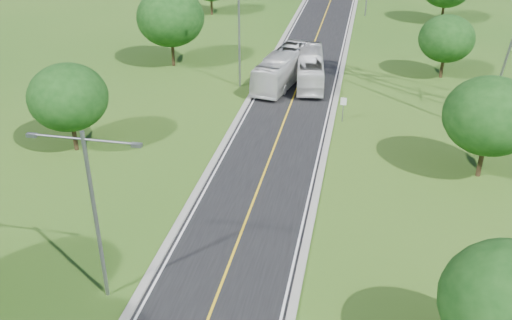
{
  "coord_description": "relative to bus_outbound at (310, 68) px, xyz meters",
  "views": [
    {
      "loc": [
        6.91,
        -10.26,
        21.53
      ],
      "look_at": [
        0.06,
        23.64,
        3.0
      ],
      "focal_mm": 40.0,
      "sensor_mm": 36.0,
      "label": 1
    }
  ],
  "objects": [
    {
      "name": "road",
      "position": [
        -1.08,
        18.5,
        -1.59
      ],
      "size": [
        8.0,
        150.0,
        0.06
      ],
      "primitive_type": "cube",
      "color": "black",
      "rests_on": "ground"
    },
    {
      "name": "tree_rc",
      "position": [
        13.92,
        4.5,
        2.71
      ],
      "size": [
        5.88,
        5.88,
        6.84
      ],
      "color": "black",
      "rests_on": "ground"
    },
    {
      "name": "speed_limit_sign",
      "position": [
        4.12,
        -9.51,
        -0.02
      ],
      "size": [
        0.55,
        0.09,
        2.4
      ],
      "color": "slate",
      "rests_on": "ground"
    },
    {
      "name": "bus_inbound",
      "position": [
        -2.82,
        -0.74,
        0.11
      ],
      "size": [
        4.84,
        12.36,
        3.36
      ],
      "primitive_type": "imported",
      "rotation": [
        0.0,
        0.0,
        -0.17
      ],
      "color": "silver",
      "rests_on": "road"
    },
    {
      "name": "tree_lc",
      "position": [
        -16.08,
        2.5,
        3.95
      ],
      "size": [
        7.56,
        7.56,
        8.79
      ],
      "color": "black",
      "rests_on": "ground"
    },
    {
      "name": "tree_lb",
      "position": [
        -17.08,
        -19.5,
        3.02
      ],
      "size": [
        6.3,
        6.3,
        7.33
      ],
      "color": "black",
      "rests_on": "ground"
    },
    {
      "name": "streetlight_near_left",
      "position": [
        -7.08,
        -35.5,
        4.32
      ],
      "size": [
        5.9,
        0.25,
        10.0
      ],
      "color": "slate",
      "rests_on": "ground"
    },
    {
      "name": "streetlight_mid_left",
      "position": [
        -7.08,
        -2.5,
        4.32
      ],
      "size": [
        5.9,
        0.25,
        10.0
      ],
      "color": "slate",
      "rests_on": "ground"
    },
    {
      "name": "curb_left",
      "position": [
        -5.33,
        18.5,
        -1.51
      ],
      "size": [
        0.5,
        150.0,
        0.22
      ],
      "primitive_type": "cube",
      "color": "gray",
      "rests_on": "ground"
    },
    {
      "name": "tree_rb",
      "position": [
        14.92,
        -17.5,
        3.33
      ],
      "size": [
        6.72,
        6.72,
        7.82
      ],
      "color": "black",
      "rests_on": "ground"
    },
    {
      "name": "curb_right",
      "position": [
        3.17,
        18.5,
        -1.51
      ],
      "size": [
        0.5,
        150.0,
        0.22
      ],
      "primitive_type": "cube",
      "color": "gray",
      "rests_on": "ground"
    },
    {
      "name": "bus_outbound",
      "position": [
        0.0,
        0.0,
        0.0
      ],
      "size": [
        3.97,
        11.47,
        3.13
      ],
      "primitive_type": "imported",
      "rotation": [
        0.0,
        0.0,
        3.26
      ],
      "color": "silver",
      "rests_on": "road"
    },
    {
      "name": "ground",
      "position": [
        -1.08,
        12.5,
        -1.62
      ],
      "size": [
        260.0,
        260.0,
        0.0
      ],
      "primitive_type": "plane",
      "color": "#255417",
      "rests_on": "ground"
    }
  ]
}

